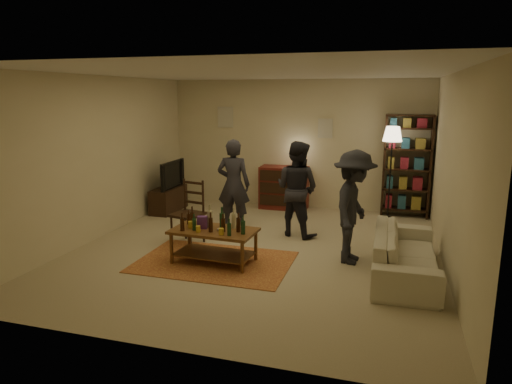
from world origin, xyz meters
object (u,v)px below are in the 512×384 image
at_px(dresser, 284,187).
at_px(person_by_sofa, 354,207).
at_px(tv_stand, 168,193).
at_px(floor_lamp, 392,141).
at_px(person_left, 234,185).
at_px(dining_chair, 190,209).
at_px(person_right, 297,189).
at_px(coffee_table, 213,234).
at_px(bookshelf, 407,165).
at_px(sofa, 405,253).

relative_size(dresser, person_by_sofa, 0.83).
height_order(tv_stand, floor_lamp, floor_lamp).
bearing_deg(person_by_sofa, person_left, 69.67).
distance_m(dining_chair, person_right, 1.84).
bearing_deg(coffee_table, dresser, 85.81).
relative_size(dining_chair, floor_lamp, 0.58).
relative_size(bookshelf, sofa, 0.97).
bearing_deg(tv_stand, person_left, -25.22).
relative_size(bookshelf, person_right, 1.24).
height_order(dresser, person_left, person_left).
bearing_deg(dining_chair, bookshelf, 50.64).
relative_size(person_left, person_by_sofa, 0.99).
relative_size(coffee_table, person_right, 0.76).
bearing_deg(person_by_sofa, sofa, -105.08).
bearing_deg(tv_stand, sofa, -25.34).
bearing_deg(bookshelf, coffee_table, -127.64).
bearing_deg(floor_lamp, person_left, -151.81).
xyz_separation_m(coffee_table, dresser, (0.25, 3.42, 0.04)).
distance_m(sofa, person_by_sofa, 0.94).
xyz_separation_m(sofa, person_right, (-1.76, 1.33, 0.51)).
xyz_separation_m(dresser, bookshelf, (2.44, 0.07, 0.56)).
bearing_deg(coffee_table, floor_lamp, 52.63).
bearing_deg(coffee_table, person_right, 61.81).
xyz_separation_m(dining_chair, tv_stand, (-1.29, 1.76, -0.17)).
relative_size(coffee_table, floor_lamp, 0.69).
relative_size(floor_lamp, person_right, 1.11).
bearing_deg(dresser, floor_lamp, -7.76).
bearing_deg(coffee_table, person_left, 99.47).
height_order(coffee_table, floor_lamp, floor_lamp).
distance_m(bookshelf, floor_lamp, 0.69).
bearing_deg(tv_stand, coffee_table, -51.36).
height_order(bookshelf, person_left, bookshelf).
distance_m(coffee_table, person_left, 1.76).
relative_size(coffee_table, person_left, 0.76).
bearing_deg(coffee_table, bookshelf, 52.36).
xyz_separation_m(dresser, sofa, (2.39, -3.11, -0.17)).
xyz_separation_m(sofa, person_left, (-2.93, 1.39, 0.51)).
bearing_deg(dresser, person_right, -70.55).
distance_m(dining_chair, person_left, 1.07).
height_order(sofa, person_right, person_right).
bearing_deg(dresser, person_left, -107.19).
relative_size(coffee_table, person_by_sofa, 0.76).
xyz_separation_m(tv_stand, dresser, (2.25, 0.91, 0.09)).
xyz_separation_m(bookshelf, floor_lamp, (-0.30, -0.36, 0.50)).
distance_m(tv_stand, dresser, 2.43).
height_order(dresser, sofa, dresser).
distance_m(tv_stand, person_by_sofa, 4.38).
height_order(tv_stand, bookshelf, bookshelf).
distance_m(bookshelf, person_by_sofa, 3.00).
height_order(floor_lamp, sofa, floor_lamp).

